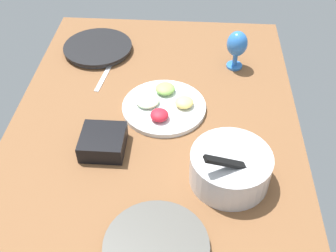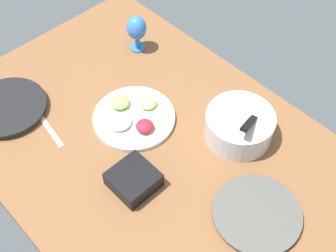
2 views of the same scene
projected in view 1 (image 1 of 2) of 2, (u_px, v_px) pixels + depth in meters
ground_plane at (153, 140)px, 143.16cm from camera, size 160.00×104.00×4.00cm
dinner_plate_left at (98, 48)px, 179.42cm from camera, size 29.91×29.91×2.73cm
dinner_plate_right at (156, 247)px, 109.76cm from camera, size 28.89×28.89×2.15cm
mixing_bowl at (230, 167)px, 123.99cm from camera, size 24.77×24.77×17.29cm
fruit_platter at (164, 105)px, 151.21cm from camera, size 31.07×31.07×5.32cm
hurricane_glass_blue at (237, 45)px, 164.58cm from camera, size 8.39×8.39×16.47cm
square_bowl_black at (103, 141)px, 135.15cm from camera, size 14.48×14.48×6.28cm
fork_by_left_plate at (103, 78)px, 165.74cm from camera, size 18.08×4.21×0.60cm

